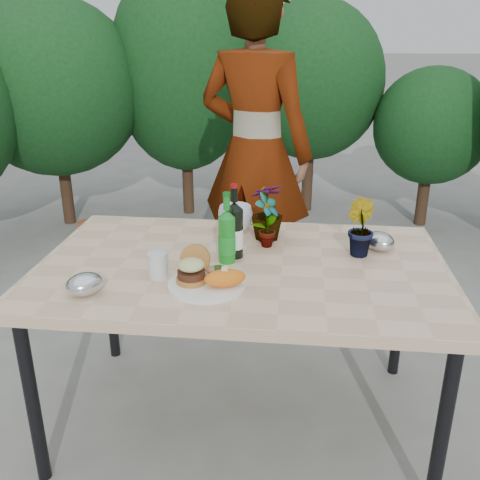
# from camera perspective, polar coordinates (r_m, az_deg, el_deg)

# --- Properties ---
(ground) EXTENTS (80.00, 80.00, 0.00)m
(ground) POSITION_cam_1_polar(r_m,az_deg,el_deg) (2.51, 0.21, -18.36)
(ground) COLOR slate
(ground) RESTS_ON ground
(patio_table) EXTENTS (1.60, 1.00, 0.75)m
(patio_table) POSITION_cam_1_polar(r_m,az_deg,el_deg) (2.13, 0.23, -3.91)
(patio_table) COLOR beige
(patio_table) RESTS_ON ground
(shrub_hedge) EXTENTS (6.84, 5.07, 2.17)m
(shrub_hedge) POSITION_cam_1_polar(r_m,az_deg,el_deg) (3.61, 2.19, 13.76)
(shrub_hedge) COLOR #382316
(shrub_hedge) RESTS_ON ground
(dinner_plate) EXTENTS (0.28, 0.28, 0.01)m
(dinner_plate) POSITION_cam_1_polar(r_m,az_deg,el_deg) (1.92, -3.55, -4.76)
(dinner_plate) COLOR white
(dinner_plate) RESTS_ON patio_table
(burger_stack) EXTENTS (0.11, 0.16, 0.11)m
(burger_stack) POSITION_cam_1_polar(r_m,az_deg,el_deg) (1.92, -5.11, -3.01)
(burger_stack) COLOR #B7722D
(burger_stack) RESTS_ON dinner_plate
(sweet_potato) EXTENTS (0.17, 0.12, 0.06)m
(sweet_potato) POSITION_cam_1_polar(r_m,az_deg,el_deg) (1.88, -1.63, -4.08)
(sweet_potato) COLOR orange
(sweet_potato) RESTS_ON dinner_plate
(grilled_veg) EXTENTS (0.08, 0.05, 0.03)m
(grilled_veg) POSITION_cam_1_polar(r_m,az_deg,el_deg) (1.99, -2.63, -3.10)
(grilled_veg) COLOR olive
(grilled_veg) RESTS_ON dinner_plate
(wine_bottle) EXTENTS (0.07, 0.07, 0.30)m
(wine_bottle) POSITION_cam_1_polar(r_m,az_deg,el_deg) (2.13, -0.61, 1.00)
(wine_bottle) COLOR black
(wine_bottle) RESTS_ON patio_table
(sparkling_water) EXTENTS (0.07, 0.07, 0.29)m
(sparkling_water) POSITION_cam_1_polar(r_m,az_deg,el_deg) (2.08, -1.41, 0.33)
(sparkling_water) COLOR #167B1F
(sparkling_water) RESTS_ON patio_table
(plastic_cup) EXTENTS (0.07, 0.07, 0.09)m
(plastic_cup) POSITION_cam_1_polar(r_m,az_deg,el_deg) (2.00, -8.76, -2.67)
(plastic_cup) COLOR silver
(plastic_cup) RESTS_ON patio_table
(seedling_left) EXTENTS (0.14, 0.15, 0.23)m
(seedling_left) POSITION_cam_1_polar(r_m,az_deg,el_deg) (2.23, 2.88, 2.08)
(seedling_left) COLOR #235E20
(seedling_left) RESTS_ON patio_table
(seedling_mid) EXTENTS (0.15, 0.16, 0.23)m
(seedling_mid) POSITION_cam_1_polar(r_m,az_deg,el_deg) (2.20, 12.61, 1.31)
(seedling_mid) COLOR #285B1F
(seedling_mid) RESTS_ON patio_table
(seedling_right) EXTENTS (0.19, 0.19, 0.25)m
(seedling_right) POSITION_cam_1_polar(r_m,az_deg,el_deg) (2.31, 2.93, 3.07)
(seedling_right) COLOR #25591E
(seedling_right) RESTS_ON patio_table
(blue_bowl) EXTENTS (0.16, 0.16, 0.12)m
(blue_bowl) POSITION_cam_1_polar(r_m,az_deg,el_deg) (2.42, -0.50, 2.29)
(blue_bowl) COLOR white
(blue_bowl) RESTS_ON patio_table
(foil_packet_left) EXTENTS (0.17, 0.17, 0.08)m
(foil_packet_left) POSITION_cam_1_polar(r_m,az_deg,el_deg) (1.93, -16.25, -4.55)
(foil_packet_left) COLOR silver
(foil_packet_left) RESTS_ON patio_table
(foil_packet_right) EXTENTS (0.17, 0.17, 0.08)m
(foil_packet_right) POSITION_cam_1_polar(r_m,az_deg,el_deg) (2.29, 14.64, -0.12)
(foil_packet_right) COLOR silver
(foil_packet_right) RESTS_ON patio_table
(person) EXTENTS (0.80, 0.66, 1.89)m
(person) POSITION_cam_1_polar(r_m,az_deg,el_deg) (3.12, 1.63, 9.27)
(person) COLOR #9C6C4E
(person) RESTS_ON ground
(terracotta_pot) EXTENTS (0.17, 0.17, 0.14)m
(terracotta_pot) POSITION_cam_1_polar(r_m,az_deg,el_deg) (4.58, -15.87, 1.08)
(terracotta_pot) COLOR #BB5330
(terracotta_pot) RESTS_ON ground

